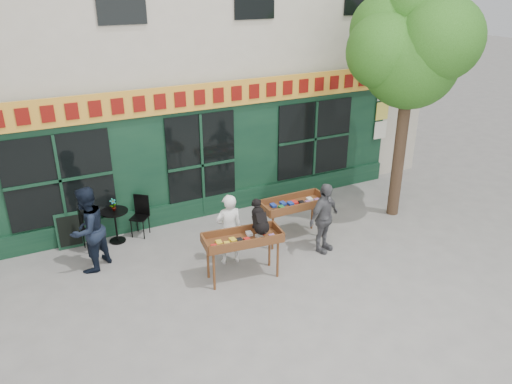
{
  "coord_description": "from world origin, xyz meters",
  "views": [
    {
      "loc": [
        -3.91,
        -8.26,
        5.55
      ],
      "look_at": [
        0.53,
        0.5,
        1.25
      ],
      "focal_mm": 35.0,
      "sensor_mm": 36.0,
      "label": 1
    }
  ],
  "objects_px": {
    "man_right": "(324,218)",
    "bistro_table": "(115,220)",
    "book_cart_center": "(243,241)",
    "woman": "(229,229)",
    "book_cart_right": "(294,206)",
    "man_left": "(88,230)",
    "dog": "(260,217)"
  },
  "relations": [
    {
      "from": "book_cart_center",
      "to": "man_right",
      "type": "height_order",
      "value": "man_right"
    },
    {
      "from": "book_cart_center",
      "to": "woman",
      "type": "distance_m",
      "value": 0.65
    },
    {
      "from": "woman",
      "to": "book_cart_right",
      "type": "distance_m",
      "value": 1.72
    },
    {
      "from": "book_cart_center",
      "to": "woman",
      "type": "height_order",
      "value": "woman"
    },
    {
      "from": "dog",
      "to": "woman",
      "type": "distance_m",
      "value": 0.94
    },
    {
      "from": "dog",
      "to": "man_left",
      "type": "relative_size",
      "value": 0.34
    },
    {
      "from": "book_cart_center",
      "to": "dog",
      "type": "distance_m",
      "value": 0.59
    },
    {
      "from": "dog",
      "to": "man_right",
      "type": "distance_m",
      "value": 1.74
    },
    {
      "from": "book_cart_right",
      "to": "man_right",
      "type": "xyz_separation_m",
      "value": [
        0.3,
        -0.75,
        -0.04
      ]
    },
    {
      "from": "book_cart_right",
      "to": "bistro_table",
      "type": "xyz_separation_m",
      "value": [
        -3.6,
        1.67,
        -0.28
      ]
    },
    {
      "from": "woman",
      "to": "man_right",
      "type": "distance_m",
      "value": 2.06
    },
    {
      "from": "book_cart_center",
      "to": "book_cart_right",
      "type": "distance_m",
      "value": 1.93
    },
    {
      "from": "bistro_table",
      "to": "man_left",
      "type": "xyz_separation_m",
      "value": [
        -0.7,
        -0.9,
        0.35
      ]
    },
    {
      "from": "book_cart_right",
      "to": "bistro_table",
      "type": "distance_m",
      "value": 3.98
    },
    {
      "from": "woman",
      "to": "man_left",
      "type": "bearing_deg",
      "value": -15.02
    },
    {
      "from": "woman",
      "to": "book_cart_center",
      "type": "bearing_deg",
      "value": 96.76
    },
    {
      "from": "man_left",
      "to": "dog",
      "type": "bearing_deg",
      "value": 109.43
    },
    {
      "from": "book_cart_center",
      "to": "man_left",
      "type": "relative_size",
      "value": 0.88
    },
    {
      "from": "book_cart_right",
      "to": "man_left",
      "type": "distance_m",
      "value": 4.37
    },
    {
      "from": "man_right",
      "to": "bistro_table",
      "type": "height_order",
      "value": "man_right"
    },
    {
      "from": "book_cart_right",
      "to": "bistro_table",
      "type": "height_order",
      "value": "book_cart_right"
    },
    {
      "from": "woman",
      "to": "book_cart_right",
      "type": "relative_size",
      "value": 1.02
    },
    {
      "from": "book_cart_center",
      "to": "man_right",
      "type": "distance_m",
      "value": 2.01
    },
    {
      "from": "dog",
      "to": "bistro_table",
      "type": "height_order",
      "value": "dog"
    },
    {
      "from": "man_right",
      "to": "man_left",
      "type": "bearing_deg",
      "value": 141.65
    },
    {
      "from": "man_right",
      "to": "book_cart_center",
      "type": "bearing_deg",
      "value": 164.77
    },
    {
      "from": "book_cart_center",
      "to": "dog",
      "type": "xyz_separation_m",
      "value": [
        0.35,
        -0.05,
        0.47
      ]
    },
    {
      "from": "book_cart_center",
      "to": "book_cart_right",
      "type": "bearing_deg",
      "value": 35.17
    },
    {
      "from": "bistro_table",
      "to": "woman",
      "type": "bearing_deg",
      "value": -45.53
    },
    {
      "from": "book_cart_center",
      "to": "book_cart_right",
      "type": "xyz_separation_m",
      "value": [
        1.7,
        0.92,
        0.0
      ]
    },
    {
      "from": "book_cart_right",
      "to": "man_left",
      "type": "height_order",
      "value": "man_left"
    },
    {
      "from": "dog",
      "to": "bistro_table",
      "type": "xyz_separation_m",
      "value": [
        -2.25,
        2.64,
        -0.75
      ]
    }
  ]
}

